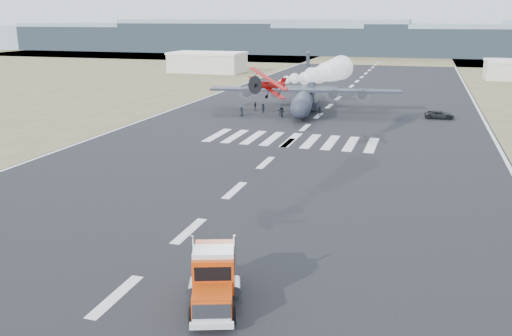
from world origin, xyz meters
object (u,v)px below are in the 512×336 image
at_px(transport_aircraft, 305,96).
at_px(crew_d, 255,106).
at_px(crew_e, 242,112).
at_px(crew_f, 281,111).
at_px(crew_h, 263,108).
at_px(hangar_left, 208,62).
at_px(semi_truck, 214,276).
at_px(support_vehicle, 439,115).
at_px(crew_a, 302,110).
at_px(aerobatic_biplane, 269,85).
at_px(crew_b, 283,112).
at_px(crew_g, 305,112).
at_px(crew_c, 320,111).

relative_size(transport_aircraft, crew_d, 22.93).
distance_m(crew_e, crew_f, 7.39).
xyz_separation_m(crew_d, crew_h, (2.57, -3.23, 0.10)).
distance_m(hangar_left, transport_aircraft, 82.34).
distance_m(semi_truck, support_vehicle, 75.78).
xyz_separation_m(transport_aircraft, crew_a, (0.88, -6.07, -1.85)).
distance_m(semi_truck, aerobatic_biplane, 34.87).
bearing_deg(crew_d, hangar_left, 35.59).
xyz_separation_m(crew_a, crew_b, (-3.00, -3.45, -0.02)).
bearing_deg(transport_aircraft, crew_g, -85.88).
bearing_deg(aerobatic_biplane, support_vehicle, 75.82).
relative_size(aerobatic_biplane, transport_aircraft, 0.15).
bearing_deg(crew_g, crew_d, 32.42).
xyz_separation_m(hangar_left, crew_a, (48.86, -72.98, -2.49)).
relative_size(hangar_left, aerobatic_biplane, 4.31).
bearing_deg(crew_g, hangar_left, -1.33).
relative_size(crew_b, crew_f, 1.09).
height_order(hangar_left, support_vehicle, hangar_left).
bearing_deg(semi_truck, crew_g, 78.08).
distance_m(crew_a, crew_b, 4.57).
relative_size(crew_b, crew_c, 0.99).
bearing_deg(crew_c, crew_g, 10.53).
bearing_deg(transport_aircraft, support_vehicle, -14.78).
bearing_deg(aerobatic_biplane, transport_aircraft, 109.26).
bearing_deg(crew_a, transport_aircraft, -8.57).
bearing_deg(semi_truck, crew_h, 84.74).
bearing_deg(hangar_left, crew_c, -54.51).
bearing_deg(crew_e, crew_g, 7.52).
relative_size(support_vehicle, crew_c, 2.87).
height_order(support_vehicle, crew_e, crew_e).
xyz_separation_m(semi_truck, crew_g, (-8.74, 69.02, -1.01)).
xyz_separation_m(crew_f, crew_g, (4.61, 0.45, -0.00)).
distance_m(crew_a, crew_c, 3.43).
bearing_deg(aerobatic_biplane, crew_h, 120.37).
bearing_deg(support_vehicle, crew_b, 100.68).
xyz_separation_m(crew_b, crew_c, (6.42, 3.10, 0.01)).
bearing_deg(crew_g, crew_b, 78.36).
relative_size(crew_a, crew_h, 1.01).
height_order(crew_c, crew_e, crew_c).
bearing_deg(crew_d, crew_b, -124.40).
height_order(aerobatic_biplane, transport_aircraft, aerobatic_biplane).
xyz_separation_m(hangar_left, crew_g, (49.81, -74.72, -2.59)).
relative_size(hangar_left, support_vehicle, 4.66).
height_order(semi_truck, transport_aircraft, transport_aircraft).
distance_m(aerobatic_biplane, crew_d, 43.72).
height_order(aerobatic_biplane, crew_h, aerobatic_biplane).
distance_m(crew_f, crew_h, 4.47).
distance_m(transport_aircraft, crew_d, 10.11).
bearing_deg(crew_g, crew_c, -95.60).
distance_m(aerobatic_biplane, transport_aircraft, 44.33).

